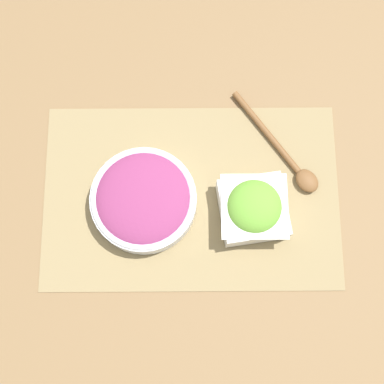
{
  "coord_description": "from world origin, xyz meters",
  "views": [
    {
      "loc": [
        -0.0,
        -0.24,
        1.0
      ],
      "look_at": [
        0.0,
        0.0,
        0.03
      ],
      "focal_mm": 50.0,
      "sensor_mm": 36.0,
      "label": 1
    }
  ],
  "objects": [
    {
      "name": "wooden_spoon",
      "position": [
        0.19,
        0.07,
        0.01
      ],
      "size": [
        0.17,
        0.22,
        0.02
      ],
      "color": "brown",
      "rests_on": "placemat"
    },
    {
      "name": "placemat",
      "position": [
        0.0,
        0.0,
        0.0
      ],
      "size": [
        0.56,
        0.36,
        0.0
      ],
      "color": "#937F56",
      "rests_on": "ground_plane"
    },
    {
      "name": "lettuce_bowl",
      "position": [
        0.11,
        -0.03,
        0.04
      ],
      "size": [
        0.13,
        0.13,
        0.08
      ],
      "color": "white",
      "rests_on": "placemat"
    },
    {
      "name": "ground_plane",
      "position": [
        0.0,
        0.0,
        0.0
      ],
      "size": [
        3.0,
        3.0,
        0.0
      ],
      "primitive_type": "plane",
      "color": "olive"
    },
    {
      "name": "onion_bowl",
      "position": [
        -0.09,
        -0.01,
        0.04
      ],
      "size": [
        0.2,
        0.2,
        0.06
      ],
      "color": "silver",
      "rests_on": "placemat"
    }
  ]
}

